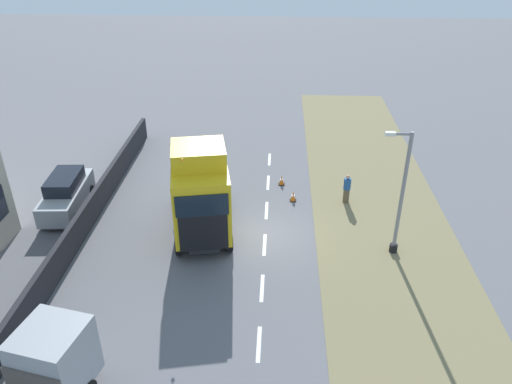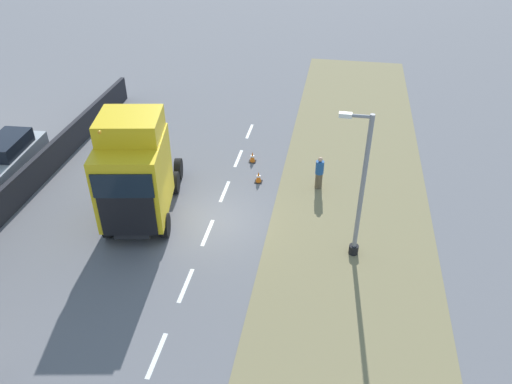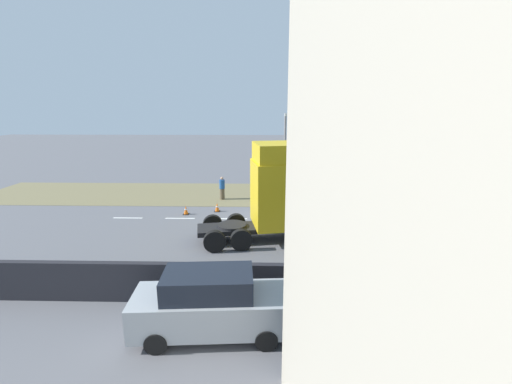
% 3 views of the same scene
% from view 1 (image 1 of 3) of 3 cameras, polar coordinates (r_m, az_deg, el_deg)
% --- Properties ---
extents(ground_plane, '(120.00, 120.00, 0.00)m').
position_cam_1_polar(ground_plane, '(25.11, 1.06, -4.85)').
color(ground_plane, slate).
rests_on(ground_plane, ground).
extents(grass_verge, '(7.00, 44.00, 0.01)m').
position_cam_1_polar(grass_verge, '(25.68, 14.61, -5.05)').
color(grass_verge, olive).
rests_on(grass_verge, ground).
extents(lane_markings, '(0.16, 17.80, 0.00)m').
position_cam_1_polar(lane_markings, '(25.69, 1.11, -3.97)').
color(lane_markings, white).
rests_on(lane_markings, ground).
extents(boundary_wall, '(0.25, 24.00, 1.44)m').
position_cam_1_polar(boundary_wall, '(26.48, -18.81, -2.77)').
color(boundary_wall, '#232328').
rests_on(boundary_wall, ground).
extents(lorry_cab, '(3.67, 6.58, 5.05)m').
position_cam_1_polar(lorry_cab, '(23.59, -6.32, -0.46)').
color(lorry_cab, black).
rests_on(lorry_cab, ground).
extents(flatbed_truck, '(3.24, 6.19, 2.85)m').
position_cam_1_polar(flatbed_truck, '(17.86, -22.75, -18.60)').
color(flatbed_truck, '#999EA3').
rests_on(flatbed_truck, ground).
extents(parked_car, '(2.05, 4.80, 2.02)m').
position_cam_1_polar(parked_car, '(28.52, -20.87, -0.15)').
color(parked_car, '#9EA3A8').
rests_on(parked_car, ground).
extents(lamp_post, '(1.31, 0.38, 6.12)m').
position_cam_1_polar(lamp_post, '(23.32, 16.07, -1.09)').
color(lamp_post, black).
rests_on(lamp_post, ground).
extents(pedestrian, '(0.39, 0.39, 1.68)m').
position_cam_1_polar(pedestrian, '(27.86, 10.34, 0.34)').
color(pedestrian, brown).
rests_on(pedestrian, ground).
extents(traffic_cone_lead, '(0.36, 0.36, 0.58)m').
position_cam_1_polar(traffic_cone_lead, '(29.50, 2.95, 1.36)').
color(traffic_cone_lead, black).
rests_on(traffic_cone_lead, ground).
extents(traffic_cone_trailing, '(0.36, 0.36, 0.58)m').
position_cam_1_polar(traffic_cone_trailing, '(27.87, 4.26, -0.49)').
color(traffic_cone_trailing, black).
rests_on(traffic_cone_trailing, ground).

